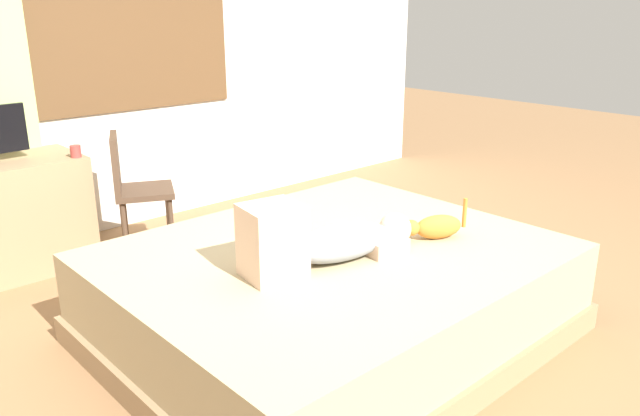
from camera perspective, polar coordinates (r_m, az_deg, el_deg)
name	(u,v)px	position (r m, az deg, el deg)	size (l,w,h in m)	color
ground_plane	(371,336)	(3.41, 4.64, -11.53)	(16.00, 16.00, 0.00)	olive
back_wall_with_window	(124,36)	(5.08, -17.38, 14.71)	(6.40, 0.14, 2.90)	silver
bed	(332,293)	(3.31, 1.07, -7.75)	(2.23, 1.84, 0.49)	#997A56
person_lying	(324,240)	(3.00, 0.41, -2.96)	(0.94, 0.39, 0.34)	#8C939E
cat	(435,227)	(3.38, 10.44, -1.68)	(0.33, 0.22, 0.21)	#C67A2D
desk	(11,217)	(4.52, -26.26, -0.71)	(0.90, 0.56, 0.74)	#997A56
cup	(76,151)	(4.33, -21.34, 4.82)	(0.07, 0.07, 0.08)	#B23D38
chair_by_desk	(133,185)	(4.43, -16.62, 1.98)	(0.51, 0.51, 0.86)	#4C3828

